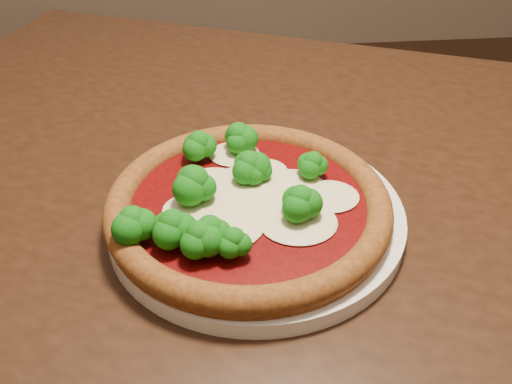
{
  "coord_description": "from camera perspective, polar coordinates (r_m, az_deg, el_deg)",
  "views": [
    {
      "loc": [
        -0.18,
        -0.7,
        1.14
      ],
      "look_at": [
        -0.13,
        -0.24,
        0.79
      ],
      "focal_mm": 40.0,
      "sensor_mm": 36.0,
      "label": 1
    }
  ],
  "objects": [
    {
      "name": "pizza",
      "position": [
        0.57,
        -1.18,
        -0.98
      ],
      "size": [
        0.29,
        0.29,
        0.06
      ],
      "rotation": [
        0.0,
        0.0,
        -0.03
      ],
      "color": "brown",
      "rests_on": "plate"
    },
    {
      "name": "plate",
      "position": [
        0.6,
        0.0,
        -2.38
      ],
      "size": [
        0.31,
        0.31,
        0.02
      ],
      "primitive_type": "cylinder",
      "color": "white",
      "rests_on": "dining_table"
    },
    {
      "name": "dining_table",
      "position": [
        0.7,
        5.46,
        -6.21
      ],
      "size": [
        1.49,
        1.28,
        0.75
      ],
      "rotation": [
        0.0,
        0.0,
        -0.39
      ],
      "color": "black",
      "rests_on": "floor"
    }
  ]
}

